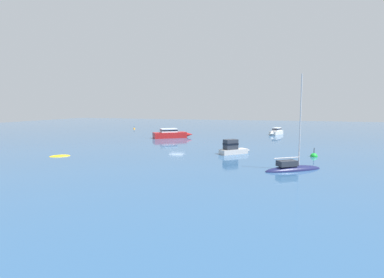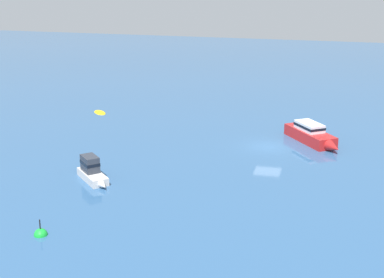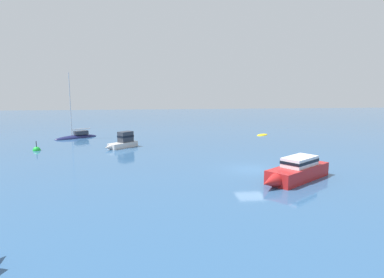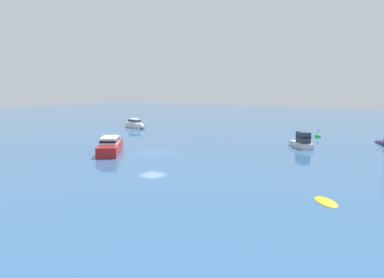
{
  "view_description": "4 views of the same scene",
  "coord_description": "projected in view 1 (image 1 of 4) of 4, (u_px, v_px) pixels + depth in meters",
  "views": [
    {
      "loc": [
        19.24,
        -52.27,
        6.27
      ],
      "look_at": [
        6.98,
        -13.15,
        1.84
      ],
      "focal_mm": 29.33,
      "sensor_mm": 36.0,
      "label": 1
    },
    {
      "loc": [
        51.59,
        6.29,
        16.67
      ],
      "look_at": [
        4.02,
        -6.45,
        1.45
      ],
      "focal_mm": 53.37,
      "sensor_mm": 36.0,
      "label": 2
    },
    {
      "loc": [
        8.6,
        28.97,
        7.43
      ],
      "look_at": [
        3.99,
        -11.9,
        0.98
      ],
      "focal_mm": 31.91,
      "sensor_mm": 36.0,
      "label": 3
    },
    {
      "loc": [
        -33.44,
        -27.19,
        7.9
      ],
      "look_at": [
        2.33,
        -3.63,
        1.53
      ],
      "focal_mm": 37.26,
      "sensor_mm": 36.0,
      "label": 4
    }
  ],
  "objects": [
    {
      "name": "skiff",
      "position": [
        60.0,
        156.0,
        38.63
      ],
      "size": [
        2.59,
        2.47,
        0.36
      ],
      "rotation": [
        0.0,
        0.0,
        0.72
      ],
      "color": "yellow",
      "rests_on": "ground"
    },
    {
      "name": "mooring_buoy",
      "position": [
        134.0,
        129.0,
        82.99
      ],
      "size": [
        0.55,
        0.55,
        1.03
      ],
      "color": "orange",
      "rests_on": "ground"
    },
    {
      "name": "channel_buoy",
      "position": [
        314.0,
        157.0,
        38.36
      ],
      "size": [
        0.88,
        0.88,
        1.53
      ],
      "color": "green",
      "rests_on": "ground"
    },
    {
      "name": "motor_cruiser_1",
      "position": [
        276.0,
        132.0,
        67.1
      ],
      "size": [
        2.86,
        5.45,
        1.49
      ],
      "rotation": [
        0.0,
        0.0,
        4.37
      ],
      "color": "silver",
      "rests_on": "ground"
    },
    {
      "name": "ground_plane",
      "position": [
        177.0,
        140.0,
        55.99
      ],
      "size": [
        160.0,
        160.0,
        0.0
      ],
      "primitive_type": "plane",
      "color": "#2D5684"
    },
    {
      "name": "yacht",
      "position": [
        293.0,
        169.0,
        30.33
      ],
      "size": [
        5.86,
        4.72,
        9.68
      ],
      "rotation": [
        0.0,
        0.0,
        0.61
      ],
      "color": "#191E4C",
      "rests_on": "ground"
    },
    {
      "name": "motor_cruiser_2",
      "position": [
        233.0,
        148.0,
        40.37
      ],
      "size": [
        3.91,
        3.94,
        1.91
      ],
      "rotation": [
        0.0,
        0.0,
        0.79
      ],
      "color": "silver",
      "rests_on": "ground"
    },
    {
      "name": "motor_cruiser",
      "position": [
        171.0,
        134.0,
        60.29
      ],
      "size": [
        7.21,
        5.94,
        1.83
      ],
      "rotation": [
        0.0,
        0.0,
        0.64
      ],
      "color": "#B21E1E",
      "rests_on": "ground"
    }
  ]
}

